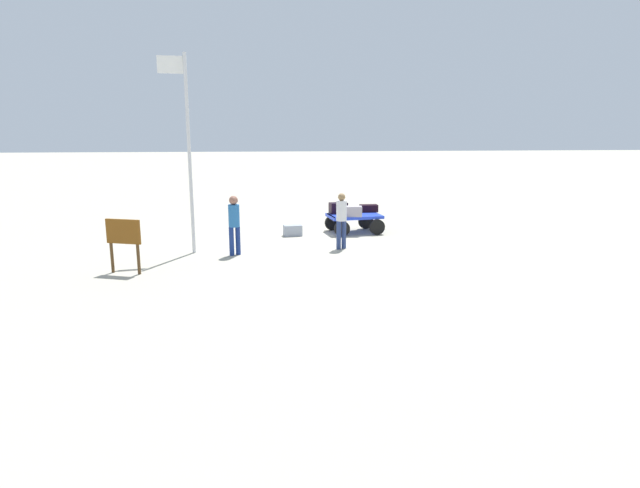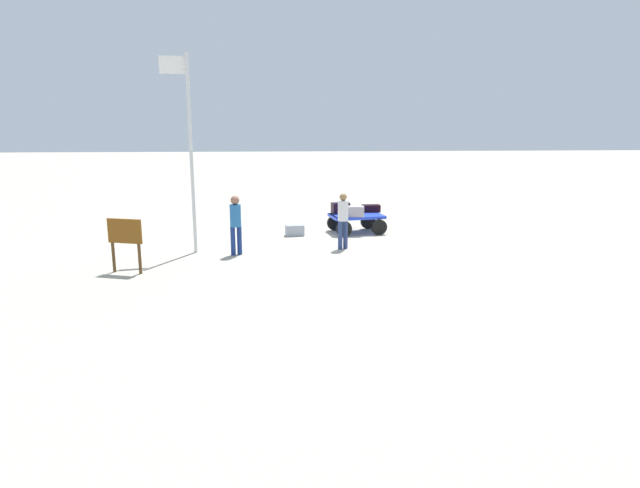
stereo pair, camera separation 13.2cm
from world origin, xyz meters
The scene contains 10 objects.
ground_plane centered at (0.00, 0.00, 0.00)m, with size 120.00×120.00×0.00m, color #AEA795.
luggage_cart centered at (-1.69, -0.74, 0.46)m, with size 1.99×1.59×0.64m.
suitcase_dark centered at (-1.59, -0.35, 0.81)m, with size 0.64×0.40×0.35m.
suitcase_olive centered at (-2.31, -1.30, 0.77)m, with size 0.64×0.38×0.26m.
suitcase_tan centered at (-1.17, -1.05, 0.83)m, with size 0.67×0.47×0.38m.
suitcase_grey centered at (0.47, -0.35, 0.19)m, with size 0.66×0.44×0.37m.
worker_lead centered at (-0.93, 1.77, 0.98)m, with size 0.43×0.43×1.70m.
worker_trailing centered at (2.25, 2.32, 1.01)m, with size 0.43×0.43×1.73m.
flagpole centered at (3.54, 1.91, 3.20)m, with size 0.80×0.17×5.66m.
signboard centered at (4.89, 4.11, 0.93)m, with size 0.91×0.35×1.40m.
Camera 2 is at (1.00, 18.02, 3.72)m, focal length 30.81 mm.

